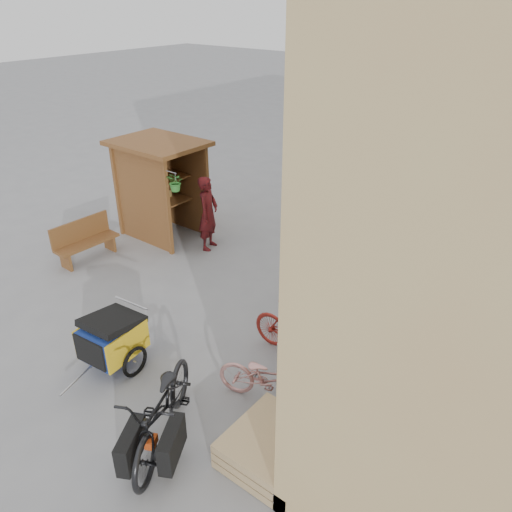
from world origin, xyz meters
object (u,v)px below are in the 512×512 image
Objects in this scene: kiosk at (158,176)px; bike_2 at (340,311)px; person_kiosk at (208,213)px; bike_6 at (406,260)px; pallet_stack at (270,446)px; bike_1 at (297,332)px; bike_3 at (359,302)px; bike_0 at (271,378)px; bike_5 at (368,270)px; bike_7 at (408,251)px; cargo_bike at (163,411)px; child_trailer at (112,337)px; bench at (85,240)px; bike_4 at (371,280)px; shopping_carts at (466,225)px.

kiosk is 5.80m from bike_2.
bike_6 is (4.27, 1.55, -0.49)m from person_kiosk.
pallet_stack is 0.71× the size of bike_1.
bike_0 is at bearing 178.75° from bike_3.
bike_7 is (0.31, 1.27, 0.00)m from bike_5.
person_kiosk reaches higher than cargo_bike.
child_trailer is at bearing 130.09° from bike_1.
bench is 6.12m from bike_2.
kiosk is 5.68m from bike_4.
bike_6 is 0.22m from bike_7.
cargo_bike is 1.23× the size of bike_5.
shopping_carts is at bearing -10.54° from bike_1.
cargo_bike reaches higher than bike_7.
cargo_bike reaches higher than pallet_stack.
bench is 0.87× the size of bike_4.
bike_1 reaches higher than child_trailer.
child_trailer is at bearing -111.91° from shopping_carts.
bench is at bearing -138.74° from shopping_carts.
shopping_carts reaches higher than bike_6.
bike_4 is at bearing 55.22° from child_trailer.
bike_1 is 1.09× the size of bike_6.
bike_3 is (6.16, 1.54, -0.01)m from bench.
bike_7 is at bearing -22.32° from bike_4.
bike_6 is at bearing -24.48° from bike_4.
kiosk is 1.26× the size of shopping_carts.
bike_5 reaches higher than bike_2.
bike_0 is at bearing -162.65° from bike_6.
person_kiosk is at bearing 98.20° from cargo_bike.
cargo_bike is at bearing 169.55° from bike_1.
kiosk reaches higher than bike_1.
person_kiosk reaches higher than shopping_carts.
cargo_bike is 5.16m from bike_5.
kiosk is 6.08m from bike_7.
bike_4 is at bearing -5.91° from bike_1.
bike_2 is (4.17, -1.09, -0.41)m from person_kiosk.
bike_0 is 3.47m from bike_4.
bench is 0.88× the size of child_trailer.
child_trailer is at bearing 143.87° from bike_3.
bench is 6.43m from bike_4.
bike_7 is at bearing 33.78° from bench.
kiosk is 7.44m from shopping_carts.
bike_2 is at bearing -163.32° from bike_7.
person_kiosk is at bearing 139.98° from pallet_stack.
bike_3 is at bearing -4.36° from kiosk.
bike_7 is at bearing 0.51° from bike_2.
bike_4 is (0.17, 2.36, -0.06)m from bike_1.
bike_2 is (-0.65, -4.80, -0.14)m from shopping_carts.
bike_3 reaches higher than bike_4.
person_kiosk reaches higher than bike_7.
child_trailer is 0.93× the size of bike_2.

